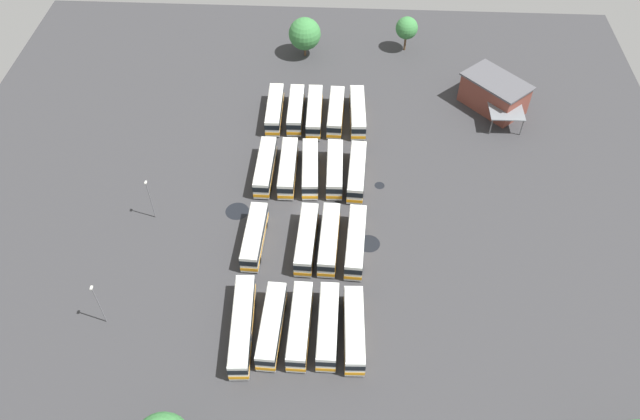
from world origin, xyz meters
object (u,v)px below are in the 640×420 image
bus_row0_slot4 (242,326)px  bus_row0_slot1 (328,326)px  bus_row0_slot2 (300,325)px  maintenance_shelter (505,108)px  bus_row1_slot1 (329,239)px  tree_south_edge (305,34)px  bus_row3_slot0 (358,112)px  bus_row1_slot2 (307,239)px  bus_row2_slot3 (288,168)px  bus_row0_slot3 (272,325)px  bus_row3_slot3 (296,110)px  depot_building (494,93)px  bus_row3_slot4 (275,109)px  bus_row3_slot2 (314,112)px  bus_row3_slot1 (336,112)px  bus_row2_slot0 (357,172)px  tree_northwest (407,28)px  bus_row0_slot0 (354,330)px  lamp_post_mid_lot (98,303)px  bus_row1_slot4 (255,236)px  bus_row1_slot0 (356,242)px  bus_row2_slot1 (335,169)px  bus_row2_slot2 (310,168)px  lamp_post_far_corner (150,198)px

bus_row0_slot4 → bus_row0_slot1: bearing=-87.0°
bus_row0_slot2 → maintenance_shelter: 56.94m
bus_row0_slot2 → bus_row1_slot1: (15.06, -3.26, -0.00)m
tree_south_edge → bus_row3_slot0: bearing=-151.8°
maintenance_shelter → tree_south_edge: tree_south_edge is taller
bus_row1_slot2 → bus_row2_slot3: 15.65m
bus_row0_slot3 → bus_row1_slot2: (15.14, -3.64, -0.00)m
bus_row3_slot3 → depot_building: 36.63m
tree_south_edge → bus_row0_slot2: bearing=-176.7°
bus_row1_slot2 → bus_row3_slot4: same height
bus_row3_slot2 → maintenance_shelter: bearing=-88.1°
bus_row3_slot1 → bus_row0_slot3: bearing=171.2°
bus_row1_slot1 → bus_row2_slot0: size_ratio=1.01×
bus_row1_slot1 → tree_northwest: tree_northwest is taller
bus_row1_slot2 → bus_row3_slot0: (30.30, -7.26, 0.00)m
depot_building → tree_south_edge: (15.06, 35.92, 1.97)m
bus_row0_slot0 → bus_row3_slot0: 45.53m
bus_row3_slot1 → bus_row0_slot2: bearing=175.9°
bus_row3_slot2 → lamp_post_mid_lot: lamp_post_mid_lot is taller
bus_row3_slot2 → tree_northwest: bearing=-36.1°
bus_row0_slot1 → bus_row3_slot1: bearing=0.6°
bus_row1_slot4 → bus_row3_slot3: (30.33, -3.83, 0.00)m
bus_row1_slot0 → bus_row2_slot1: bearing=13.4°
bus_row1_slot2 → depot_building: 48.07m
bus_row2_slot2 → bus_row0_slot1: bearing=-172.0°
bus_row1_slot1 → bus_row3_slot2: bearing=7.4°
bus_row0_slot4 → bus_row3_slot0: 48.04m
bus_row3_slot4 → tree_northwest: tree_northwest is taller
bus_row3_slot0 → bus_row0_slot3: bearing=166.5°
bus_row0_slot0 → bus_row3_slot1: 45.51m
bus_row0_slot3 → bus_row2_slot3: (30.25, 0.42, -0.00)m
bus_row0_slot4 → bus_row1_slot2: same height
bus_row2_slot2 → bus_row3_slot0: same height
bus_row0_slot0 → bus_row3_slot0: bearing=0.0°
bus_row1_slot4 → bus_row2_slot2: same height
bus_row1_slot2 → lamp_post_mid_lot: size_ratio=1.49×
bus_row2_slot1 → maintenance_shelter: (15.85, -29.94, 1.42)m
bus_row3_slot4 → lamp_post_mid_lot: lamp_post_mid_lot is taller
bus_row1_slot2 → bus_row0_slot1: bearing=-165.6°
bus_row3_slot3 → maintenance_shelter: 37.58m
lamp_post_far_corner → bus_row3_slot4: bearing=-32.7°
tree_northwest → bus_row1_slot0: bearing=170.0°
depot_building → bus_row0_slot2: bearing=147.5°
bus_row0_slot2 → bus_row1_slot0: 16.46m
lamp_post_far_corner → bus_row3_slot2: bearing=-43.2°
bus_row2_slot0 → lamp_post_far_corner: (-9.95, 31.45, 2.43)m
bus_row0_slot2 → tree_south_edge: tree_south_edge is taller
bus_row2_slot3 → tree_south_edge: (35.54, -0.43, 3.08)m
bus_row2_slot0 → bus_row3_slot1: size_ratio=1.03×
bus_row1_slot0 → bus_row2_slot0: 14.92m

